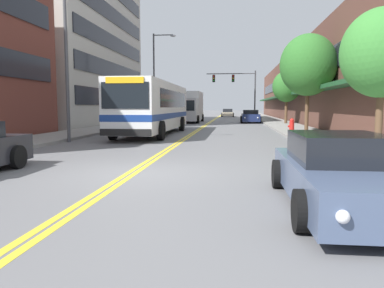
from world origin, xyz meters
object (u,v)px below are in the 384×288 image
at_px(city_bus, 154,106).
at_px(street_tree_right_near, 382,53).
at_px(car_navy_parked_right_mid, 250,117).
at_px(fire_hydrant, 292,126).
at_px(street_tree_right_far, 287,87).
at_px(car_silver_parked_left_far, 162,118).
at_px(box_truck, 189,107).
at_px(car_white_parked_left_near, 173,117).
at_px(street_lamp_left_far, 157,71).
at_px(car_slate_blue_parked_right_foreground, 340,173).
at_px(traffic_signal_mast, 238,85).
at_px(street_lamp_left_near, 72,40).
at_px(car_champagne_moving_lead, 228,113).
at_px(street_tree_right_mid, 308,65).

height_order(city_bus, street_tree_right_near, street_tree_right_near).
bearing_deg(car_navy_parked_right_mid, fire_hydrant, -84.75).
height_order(car_navy_parked_right_mid, street_tree_right_near, street_tree_right_near).
bearing_deg(street_tree_right_far, car_silver_parked_left_far, -178.89).
bearing_deg(car_navy_parked_right_mid, street_tree_right_near, -84.38).
xyz_separation_m(box_truck, street_tree_right_near, (9.33, -28.52, 1.64)).
distance_m(city_bus, car_navy_parked_right_mid, 18.43).
bearing_deg(box_truck, car_white_parked_left_near, 148.07).
distance_m(street_lamp_left_far, fire_hydrant, 18.71).
distance_m(car_silver_parked_left_far, fire_hydrant, 17.06).
xyz_separation_m(car_white_parked_left_near, street_tree_right_far, (11.79, -5.85, 3.00)).
xyz_separation_m(car_slate_blue_parked_right_foreground, traffic_signal_mast, (-1.40, 41.86, 3.87)).
distance_m(car_slate_blue_parked_right_foreground, street_lamp_left_near, 14.85).
xyz_separation_m(car_white_parked_left_near, fire_hydrant, (10.28, -19.69, 0.02)).
xyz_separation_m(car_silver_parked_left_far, street_tree_right_near, (11.40, -23.72, 2.69)).
bearing_deg(car_white_parked_left_near, car_silver_parked_left_far, -90.07).
bearing_deg(traffic_signal_mast, street_lamp_left_near, -104.46).
xyz_separation_m(city_bus, street_lamp_left_far, (-2.69, 13.84, 3.41)).
relative_size(car_champagne_moving_lead, traffic_signal_mast, 0.74).
xyz_separation_m(city_bus, traffic_signal_mast, (5.36, 25.59, 2.70)).
bearing_deg(car_champagne_moving_lead, fire_hydrant, -83.88).
bearing_deg(car_silver_parked_left_far, fire_hydrant, -52.91).
height_order(city_bus, car_white_parked_left_near, city_bus).
height_order(city_bus, car_slate_blue_parked_right_foreground, city_bus).
distance_m(car_navy_parked_right_mid, street_lamp_left_near, 25.00).
xyz_separation_m(car_navy_parked_right_mid, street_tree_right_far, (3.14, -3.94, 2.91)).
bearing_deg(traffic_signal_mast, street_lamp_left_far, -124.43).
bearing_deg(street_lamp_left_far, car_silver_parked_left_far, -51.59).
bearing_deg(street_tree_right_far, traffic_signal_mast, 109.66).
height_order(traffic_signal_mast, street_tree_right_mid, traffic_signal_mast).
bearing_deg(city_bus, car_champagne_moving_lead, 84.64).
xyz_separation_m(street_tree_right_far, fire_hydrant, (-1.51, -13.84, -2.97)).
height_order(car_champagne_moving_lead, traffic_signal_mast, traffic_signal_mast).
bearing_deg(box_truck, street_tree_right_near, -71.89).
relative_size(street_tree_right_near, fire_hydrant, 5.14).
relative_size(city_bus, street_tree_right_far, 2.52).
distance_m(car_slate_blue_parked_right_foreground, car_navy_parked_right_mid, 33.45).
bearing_deg(car_champagne_moving_lead, car_navy_parked_right_mid, -83.23).
bearing_deg(car_champagne_moving_lead, city_bus, -95.36).
bearing_deg(box_truck, car_silver_parked_left_far, -113.35).
bearing_deg(box_truck, street_tree_right_mid, -59.78).
distance_m(car_slate_blue_parked_right_foreground, box_truck, 34.74).
bearing_deg(car_white_parked_left_near, street_tree_right_far, -26.40).
bearing_deg(fire_hydrant, street_lamp_left_far, 127.17).
xyz_separation_m(box_truck, street_tree_right_far, (9.73, -4.57, 1.88)).
height_order(car_silver_parked_left_far, street_tree_right_far, street_tree_right_far).
distance_m(car_silver_parked_left_far, street_tree_right_near, 26.45).
height_order(street_tree_right_near, street_tree_right_far, street_tree_right_far).
relative_size(box_truck, street_lamp_left_near, 0.96).
xyz_separation_m(car_white_parked_left_near, street_tree_right_near, (11.39, -29.80, 2.76)).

